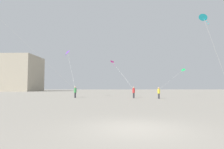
{
  "coord_description": "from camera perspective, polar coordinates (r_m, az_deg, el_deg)",
  "views": [
    {
      "loc": [
        -1.27,
        -7.7,
        1.61
      ],
      "look_at": [
        0.0,
        23.34,
        3.68
      ],
      "focal_mm": 31.23,
      "sensor_mm": 36.0,
      "label": 1
    }
  ],
  "objects": [
    {
      "name": "person_in_green",
      "position": [
        30.78,
        -10.72,
        -4.93
      ],
      "size": [
        0.39,
        0.39,
        1.78
      ],
      "rotation": [
        0.0,
        0.0,
        0.89
      ],
      "color": "#2D2D33",
      "rests_on": "ground_plane"
    },
    {
      "name": "kite_cyan_diamond",
      "position": [
        19.75,
        25.3,
        14.54
      ],
      "size": [
        4.04,
        2.54,
        6.83
      ],
      "color": "#1EB2C6"
    },
    {
      "name": "kite_magenta_delta",
      "position": [
        35.43,
        0.28,
        3.55
      ],
      "size": [
        3.39,
        6.46,
        5.23
      ],
      "color": "#D12899"
    },
    {
      "name": "ground_plane",
      "position": [
        7.97,
        7.12,
        -15.46
      ],
      "size": [
        300.0,
        300.0,
        0.0
      ],
      "primitive_type": "plane",
      "color": "#9E9689"
    },
    {
      "name": "person_in_red",
      "position": [
        29.68,
        6.36,
        -5.06
      ],
      "size": [
        0.38,
        0.38,
        1.73
      ],
      "rotation": [
        0.0,
        0.0,
        1.66
      ],
      "color": "#2D2D33",
      "rests_on": "ground_plane"
    },
    {
      "name": "building_left_hall",
      "position": [
        92.44,
        -25.07,
        0.24
      ],
      "size": [
        15.16,
        17.79,
        15.1
      ],
      "color": "#A39984",
      "rests_on": "ground_plane"
    },
    {
      "name": "kite_emerald_diamond",
      "position": [
        39.66,
        20.01,
        1.24
      ],
      "size": [
        7.97,
        9.73,
        4.06
      ],
      "color": "green"
    },
    {
      "name": "kite_violet_diamond",
      "position": [
        34.74,
        -12.92,
        6.35
      ],
      "size": [
        2.49,
        3.82,
        6.86
      ],
      "color": "purple"
    },
    {
      "name": "person_in_yellow",
      "position": [
        28.63,
        13.53,
        -5.12
      ],
      "size": [
        0.36,
        0.36,
        1.65
      ],
      "rotation": [
        0.0,
        0.0,
        3.54
      ],
      "color": "#2D2D33",
      "rests_on": "ground_plane"
    }
  ]
}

